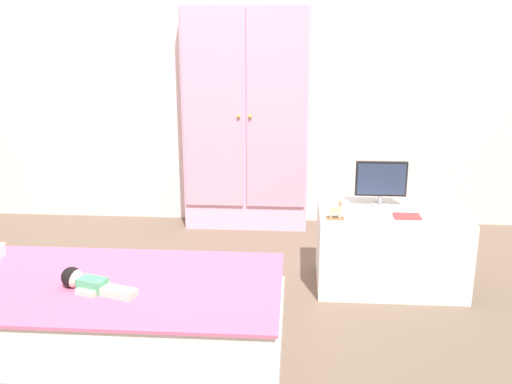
# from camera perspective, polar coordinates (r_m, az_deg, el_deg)

# --- Properties ---
(ground_plane) EXTENTS (10.00, 10.00, 0.02)m
(ground_plane) POSITION_cam_1_polar(r_m,az_deg,el_deg) (3.14, -5.50, -11.99)
(ground_plane) COLOR brown
(back_wall) EXTENTS (6.40, 0.05, 2.70)m
(back_wall) POSITION_cam_1_polar(r_m,az_deg,el_deg) (4.33, -2.52, 14.69)
(back_wall) COLOR silver
(back_wall) RESTS_ON ground_plane
(bed) EXTENTS (1.84, 0.87, 0.27)m
(bed) POSITION_cam_1_polar(r_m,az_deg,el_deg) (3.02, -15.53, -10.75)
(bed) COLOR white
(bed) RESTS_ON ground_plane
(doll) EXTENTS (0.38, 0.19, 0.10)m
(doll) POSITION_cam_1_polar(r_m,az_deg,el_deg) (2.88, -16.19, -8.30)
(doll) COLOR #4CA375
(doll) RESTS_ON bed
(wardrobe) EXTENTS (0.88, 0.27, 1.67)m
(wardrobe) POSITION_cam_1_polar(r_m,az_deg,el_deg) (4.20, -0.97, 7.63)
(wardrobe) COLOR #EFADCC
(wardrobe) RESTS_ON ground_plane
(tv_stand) EXTENTS (0.81, 0.50, 0.45)m
(tv_stand) POSITION_cam_1_polar(r_m,az_deg,el_deg) (3.46, 12.77, -5.29)
(tv_stand) COLOR silver
(tv_stand) RESTS_ON ground_plane
(tv_monitor) EXTENTS (0.29, 0.10, 0.26)m
(tv_monitor) POSITION_cam_1_polar(r_m,az_deg,el_deg) (3.42, 11.97, 1.09)
(tv_monitor) COLOR #99999E
(tv_monitor) RESTS_ON tv_stand
(rocking_horse_toy) EXTENTS (0.10, 0.04, 0.12)m
(rocking_horse_toy) POSITION_cam_1_polar(r_m,az_deg,el_deg) (3.17, 7.79, -1.70)
(rocking_horse_toy) COLOR #8E6642
(rocking_horse_toy) RESTS_ON tv_stand
(book_red) EXTENTS (0.14, 0.09, 0.01)m
(book_red) POSITION_cam_1_polar(r_m,az_deg,el_deg) (3.29, 14.35, -2.28)
(book_red) COLOR #CC3838
(book_red) RESTS_ON tv_stand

